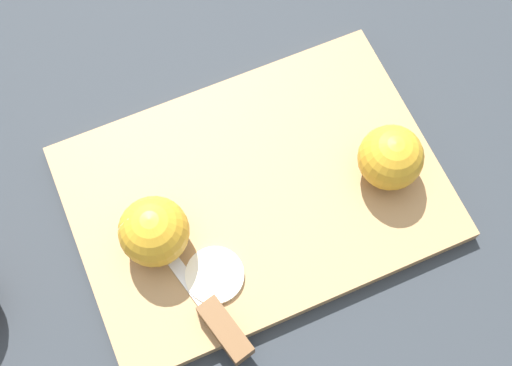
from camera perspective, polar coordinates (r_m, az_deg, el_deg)
name	(u,v)px	position (r m, az deg, el deg)	size (l,w,h in m)	color
ground_plane	(256,195)	(0.82, 0.00, -1.00)	(4.00, 4.00, 0.00)	#282D33
cutting_board	(256,193)	(0.81, 0.00, -0.78)	(0.42, 0.31, 0.02)	#A37A4C
apple_half_left	(391,158)	(0.79, 10.74, 2.01)	(0.07, 0.07, 0.07)	gold
apple_half_right	(154,231)	(0.75, -8.17, -3.84)	(0.07, 0.07, 0.07)	gold
knife	(221,325)	(0.75, -2.80, -11.26)	(0.05, 0.16, 0.02)	silver
apple_slice	(215,275)	(0.77, -3.32, -7.37)	(0.06, 0.06, 0.01)	#EFE5C6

